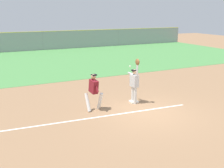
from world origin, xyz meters
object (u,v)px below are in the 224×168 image
Objects in this scene: runner at (94,90)px; baseball at (130,66)px; first_base at (134,101)px; parked_car_blue at (77,40)px; parked_car_silver at (3,44)px; fielder at (135,81)px; parked_car_white at (40,42)px.

baseball is (1.93, 0.09, 0.90)m from runner.
parked_car_blue reaches higher than first_base.
fielder is at bearing -79.40° from parked_car_silver.
fielder reaches higher than first_base.
baseball reaches higher than parked_car_blue.
runner is 25.39m from parked_car_blue.
parked_car_white is at bearing -178.19° from parked_car_blue.
parked_car_blue is (5.15, 24.24, -0.45)m from fielder.
parked_car_silver is at bearing 86.55° from runner.
parked_car_blue is (9.56, -0.32, 0.00)m from parked_car_silver.
parked_car_silver and parked_car_blue have the same top height.
parked_car_silver is at bearing -84.60° from fielder.
first_base is at bearing -79.24° from parked_car_silver.
parked_car_silver is (-4.41, 24.56, -0.45)m from fielder.
runner reaches higher than first_base.
baseball is at bearing -79.97° from parked_car_silver.
first_base is 24.20m from parked_car_white.
fielder reaches higher than parked_car_white.
parked_car_white is (0.32, 24.28, -1.22)m from baseball.
first_base is at bearing -90.68° from parked_car_white.
baseball is at bearing -164.66° from first_base.
fielder is 0.52× the size of parked_car_white.
baseball is 24.31m from parked_car_white.
first_base is at bearing 15.34° from baseball.
parked_car_white reaches higher than first_base.
parked_car_blue is (5.40, 24.22, -1.22)m from baseball.
fielder is at bearing -90.80° from parked_car_white.
parked_car_silver is at bearing 99.61° from baseball.
parked_car_blue is at bearing 77.42° from baseball.
parked_car_white is 5.08m from parked_car_blue.
first_base is 0.17× the size of fielder.
baseball is at bearing -5.99° from runner.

